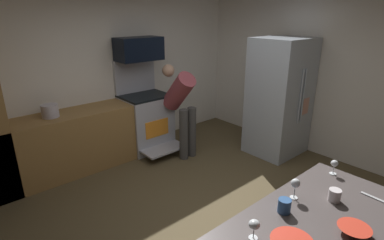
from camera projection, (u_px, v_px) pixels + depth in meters
name	position (u px, v px, depth m)	size (l,w,h in m)	color
ground_plane	(205.00, 209.00, 3.70)	(5.20, 4.80, 0.02)	brown
wall_back	(107.00, 74.00, 4.92)	(5.20, 0.12, 2.60)	silver
wall_right	(322.00, 76.00, 4.83)	(0.12, 4.80, 2.60)	silver
lower_cabinet_run	(67.00, 144.00, 4.40)	(2.40, 0.60, 0.90)	olive
oven_range	(146.00, 120.00, 5.20)	(0.76, 1.01, 1.51)	#AFB3C1
microwave	(139.00, 49.00, 4.87)	(0.74, 0.38, 0.37)	black
refrigerator	(279.00, 97.00, 4.92)	(0.87, 0.78, 1.89)	#ADBAC8
person_cook	(181.00, 104.00, 4.84)	(0.31, 0.69, 1.46)	#414141
mixing_bowl_small	(354.00, 231.00, 1.96)	(0.21, 0.21, 0.05)	red
wine_glass_near	(334.00, 164.00, 2.66)	(0.06, 0.06, 0.14)	silver
wine_glass_mid	(254.00, 225.00, 1.89)	(0.07, 0.07, 0.14)	silver
wine_glass_extra	(295.00, 184.00, 2.30)	(0.07, 0.07, 0.17)	silver
mug_coffee	(335.00, 195.00, 2.30)	(0.09, 0.09, 0.10)	silver
mug_tea	(284.00, 206.00, 2.16)	(0.09, 0.09, 0.10)	#2D548E
knife_chef	(379.00, 200.00, 2.31)	(0.27, 0.02, 0.01)	#B7BABF
stock_pot	(50.00, 111.00, 4.12)	(0.22, 0.22, 0.18)	#B9B5C5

